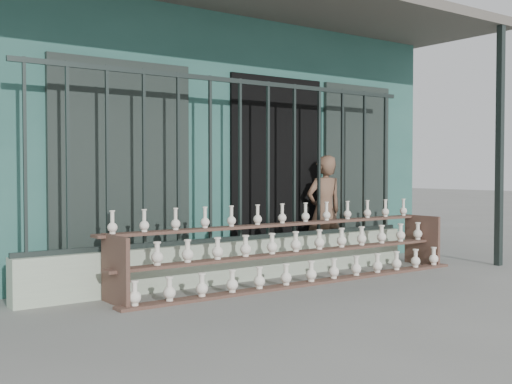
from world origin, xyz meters
TOP-DOWN VIEW (x-y plane):
  - ground at (0.00, 0.00)m, footprint 60.00×60.00m
  - workshop_building at (0.00, 4.23)m, footprint 7.40×6.60m
  - parapet_wall at (0.00, 1.30)m, footprint 5.00×0.20m
  - security_fence at (-0.00, 1.30)m, footprint 5.00×0.04m
  - shelf_rack at (0.48, 0.88)m, footprint 4.50×0.68m
  - elderly_woman at (1.49, 1.55)m, footprint 0.56×0.40m

SIDE VIEW (x-z plane):
  - ground at x=0.00m, z-range 0.00..0.00m
  - parapet_wall at x=0.00m, z-range 0.00..0.45m
  - shelf_rack at x=0.48m, z-range -0.06..0.79m
  - elderly_woman at x=1.49m, z-range 0.00..1.42m
  - security_fence at x=0.00m, z-range 0.45..2.25m
  - workshop_building at x=0.00m, z-range 0.02..3.23m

